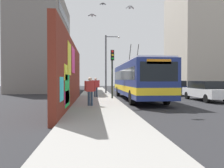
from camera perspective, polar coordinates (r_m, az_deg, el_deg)
ground_plane at (r=18.73m, az=0.87°, el=-4.01°), size 80.00×80.00×0.00m
sidewalk_slab at (r=18.63m, az=-4.04°, el=-3.81°), size 48.00×3.20×0.15m
graffiti_wall at (r=14.17m, az=-10.81°, el=2.66°), size 13.15×0.32×4.13m
building_far_left at (r=33.48m, az=-17.81°, el=9.49°), size 13.54×6.40×13.14m
building_far_right at (r=41.29m, az=22.70°, el=10.61°), size 10.58×10.01×17.07m
city_bus at (r=18.24m, az=6.74°, el=1.27°), size 11.94×2.64×4.86m
parked_car_white at (r=18.73m, az=23.43°, el=-1.54°), size 4.87×1.74×1.58m
parked_car_navy at (r=24.54m, az=16.27°, el=-0.89°), size 4.06×1.89×1.58m
parked_car_champagne at (r=30.06m, az=12.21°, el=-0.50°), size 4.08×1.89×1.58m
pedestrian_midblock at (r=19.15m, az=-4.35°, el=-0.44°), size 0.23×0.76×1.71m
pedestrian_near_wall at (r=12.75m, az=-5.79°, el=-1.30°), size 0.23×0.68×1.68m
traffic_light at (r=17.67m, az=0.07°, el=4.88°), size 0.49×0.28×3.98m
street_lamp at (r=24.77m, az=-1.20°, el=6.37°), size 0.44×1.71×6.60m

